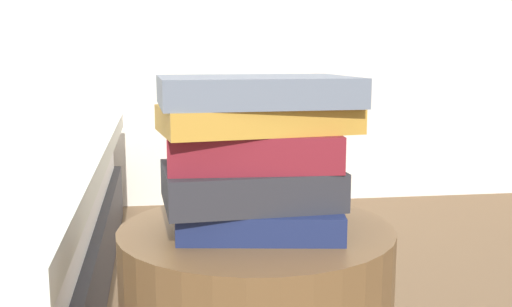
# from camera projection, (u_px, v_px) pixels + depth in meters

# --- Properties ---
(book_navy) EXTENTS (0.26, 0.24, 0.04)m
(book_navy) POSITION_uv_depth(u_px,v_px,m) (261.00, 214.00, 0.92)
(book_navy) COLOR #19234C
(book_navy) RESTS_ON side_table
(book_charcoal) EXTENTS (0.27, 0.20, 0.06)m
(book_charcoal) POSITION_uv_depth(u_px,v_px,m) (249.00, 185.00, 0.90)
(book_charcoal) COLOR #28282D
(book_charcoal) RESTS_ON book_navy
(book_maroon) EXTENTS (0.25, 0.18, 0.05)m
(book_maroon) POSITION_uv_depth(u_px,v_px,m) (252.00, 148.00, 0.90)
(book_maroon) COLOR maroon
(book_maroon) RESTS_ON book_charcoal
(book_ochre) EXTENTS (0.30, 0.20, 0.04)m
(book_ochre) POSITION_uv_depth(u_px,v_px,m) (258.00, 119.00, 0.88)
(book_ochre) COLOR #B7842D
(book_ochre) RESTS_ON book_maroon
(book_slate) EXTENTS (0.30, 0.23, 0.04)m
(book_slate) POSITION_uv_depth(u_px,v_px,m) (258.00, 91.00, 0.89)
(book_slate) COLOR slate
(book_slate) RESTS_ON book_ochre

